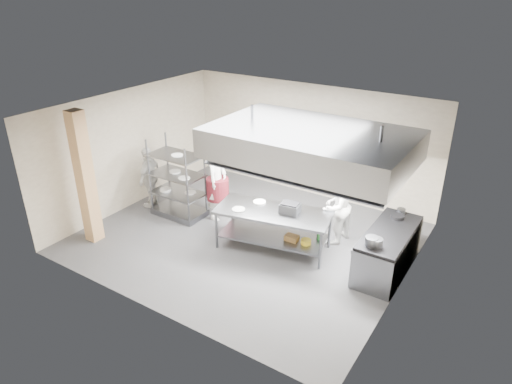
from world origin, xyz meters
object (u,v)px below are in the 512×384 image
Objects in this scene: pass_rack at (177,179)px; griddle at (290,208)px; cooking_range at (387,252)px; island at (273,230)px; stockpot at (372,241)px; chef_line at (336,206)px; chef_head at (216,181)px; chef_plating at (150,177)px.

griddle is (3.11, 0.05, 0.03)m from pass_rack.
island is at bearing -167.35° from cooking_range.
pass_rack is 7.83× the size of stockpot.
cooking_range is at bearing 80.40° from chef_line.
chef_head is 1.20× the size of chef_plating.
chef_head reaches higher than chef_plating.
griddle reaches higher than island.
stockpot is at bearing -16.74° from island.
cooking_range is at bearing 5.23° from pass_rack.
chef_head is 2.95m from chef_line.
griddle is 1.93m from stockpot.
chef_line is 1.70m from stockpot.
island is 1.26× the size of pass_rack.
chef_line is 7.06× the size of stockpot.
island is 3.73m from chef_plating.
island is at bearing -165.10° from griddle.
chef_line is at bearing 32.59° from island.
chef_plating is (-0.94, -0.01, -0.18)m from pass_rack.
island is at bearing -1.46° from pass_rack.
chef_plating is 4.00× the size of griddle.
island is 0.66m from griddle.
cooking_range is (5.14, 0.45, -0.56)m from pass_rack.
pass_rack is at bearing 75.72° from chef_plating.
pass_rack is 1.01× the size of chef_head.
chef_head is (-1.90, 0.51, 0.51)m from island.
griddle is (-2.04, -0.39, 0.59)m from cooking_range.
griddle is at bearing -114.14° from chef_head.
griddle is at bearing 170.39° from stockpot.
chef_plating is (-3.72, 0.08, 0.35)m from island.
pass_rack reaches higher than chef_head.
cooking_range is 4.30m from chef_head.
pass_rack reaches higher than griddle.
stockpot is at bearing 55.26° from chef_line.
island is 2.42m from cooking_range.
cooking_range is at bearing 79.33° from stockpot.
pass_rack reaches higher than stockpot.
griddle is at bearing 1.25° from pass_rack.
chef_plating is at bearing 177.46° from stockpot.
griddle is at bearing 10.71° from island.
chef_head is 2.26m from griddle.
chef_line is at bearing -95.27° from chef_head.
stockpot reaches higher than island.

